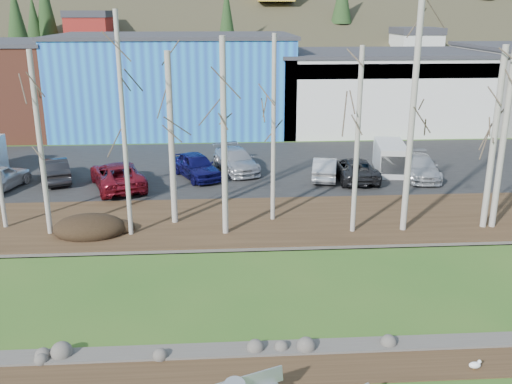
{
  "coord_description": "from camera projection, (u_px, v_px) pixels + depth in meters",
  "views": [
    {
      "loc": [
        -2.33,
        -12.5,
        10.27
      ],
      "look_at": [
        -0.71,
        11.76,
        2.5
      ],
      "focal_mm": 40.0,
      "sensor_mm": 36.0,
      "label": 1
    }
  ],
  "objects": [
    {
      "name": "birch_3",
      "position": [
        124.0,
        128.0,
        25.47
      ],
      "size": [
        0.21,
        0.21,
        10.18
      ],
      "color": "#B1AEA1",
      "rests_on": "far_bank"
    },
    {
      "name": "birch_7",
      "position": [
        412.0,
        117.0,
        25.92
      ],
      "size": [
        0.29,
        0.29,
        11.0
      ],
      "color": "#B1AEA1",
      "rests_on": "far_bank"
    },
    {
      "name": "car_4",
      "position": [
        196.0,
        166.0,
        35.88
      ],
      "size": [
        3.6,
        4.97,
        1.57
      ],
      "primitive_type": "imported",
      "rotation": [
        0.0,
        0.0,
        0.43
      ],
      "color": "#111054",
      "rests_on": "parking_lot"
    },
    {
      "name": "birch_10",
      "position": [
        494.0,
        140.0,
        26.65
      ],
      "size": [
        0.29,
        0.29,
        8.67
      ],
      "color": "#B1AEA1",
      "rests_on": "far_bank"
    },
    {
      "name": "car_5",
      "position": [
        325.0,
        168.0,
        35.72
      ],
      "size": [
        2.24,
        4.31,
        1.35
      ],
      "primitive_type": "imported",
      "rotation": [
        0.0,
        0.0,
        2.94
      ],
      "color": "silver",
      "rests_on": "parking_lot"
    },
    {
      "name": "building_white",
      "position": [
        375.0,
        89.0,
        51.92
      ],
      "size": [
        18.36,
        12.24,
        6.8
      ],
      "color": "silver",
      "rests_on": "ground"
    },
    {
      "name": "birch_4",
      "position": [
        224.0,
        139.0,
        25.8
      ],
      "size": [
        0.27,
        0.27,
        9.09
      ],
      "color": "#B1AEA1",
      "rests_on": "far_bank"
    },
    {
      "name": "river",
      "position": [
        282.0,
        289.0,
        21.99
      ],
      "size": [
        80.0,
        8.0,
        0.9
      ],
      "primitive_type": null,
      "color": "#151B31",
      "rests_on": "ground"
    },
    {
      "name": "car_3",
      "position": [
        236.0,
        160.0,
        37.4
      ],
      "size": [
        3.4,
        5.46,
        1.48
      ],
      "primitive_type": "imported",
      "rotation": [
        0.0,
        0.0,
        0.28
      ],
      "color": "#A1A2A8",
      "rests_on": "parking_lot"
    },
    {
      "name": "birch_2",
      "position": [
        171.0,
        140.0,
        27.29
      ],
      "size": [
        0.29,
        0.29,
        8.36
      ],
      "color": "#B1AEA1",
      "rests_on": "far_bank"
    },
    {
      "name": "near_bank_rocks",
      "position": [
        296.0,
        349.0,
        18.1
      ],
      "size": [
        80.0,
        0.8,
        0.5
      ],
      "primitive_type": null,
      "color": "#47423D",
      "rests_on": "ground"
    },
    {
      "name": "parking_lot",
      "position": [
        253.0,
        167.0,
        38.89
      ],
      "size": [
        80.0,
        14.0,
        0.14
      ],
      "primitive_type": "cube",
      "color": "black",
      "rests_on": "ground"
    },
    {
      "name": "dirt_strip",
      "position": [
        301.0,
        367.0,
        17.14
      ],
      "size": [
        80.0,
        1.8,
        0.03
      ],
      "primitive_type": "cube",
      "color": "#382616",
      "rests_on": "ground"
    },
    {
      "name": "car_7",
      "position": [
        420.0,
        167.0,
        35.94
      ],
      "size": [
        2.49,
        4.97,
        1.39
      ],
      "primitive_type": "imported",
      "rotation": [
        0.0,
        0.0,
        -0.12
      ],
      "color": "#B8B8BA",
      "rests_on": "parking_lot"
    },
    {
      "name": "car_1",
      "position": [
        54.0,
        170.0,
        35.16
      ],
      "size": [
        3.0,
        4.75,
        1.48
      ],
      "primitive_type": "imported",
      "rotation": [
        0.0,
        0.0,
        3.49
      ],
      "color": "black",
      "rests_on": "parking_lot"
    },
    {
      "name": "seagull",
      "position": [
        475.0,
        365.0,
        17.01
      ],
      "size": [
        0.43,
        0.2,
        0.31
      ],
      "rotation": [
        0.0,
        0.0,
        0.23
      ],
      "color": "gold",
      "rests_on": "ground"
    },
    {
      "name": "van_white",
      "position": [
        390.0,
        158.0,
        37.2
      ],
      "size": [
        2.41,
        4.46,
        1.85
      ],
      "rotation": [
        0.0,
        0.0,
        -0.16
      ],
      "color": "white",
      "rests_on": "parking_lot"
    },
    {
      "name": "building_blue",
      "position": [
        176.0,
        82.0,
        50.57
      ],
      "size": [
        20.4,
        12.24,
        8.3
      ],
      "color": "blue",
      "rests_on": "ground"
    },
    {
      "name": "dirt_mound",
      "position": [
        89.0,
        227.0,
        26.99
      ],
      "size": [
        3.41,
        2.41,
        0.67
      ],
      "primitive_type": "ellipsoid",
      "color": "black",
      "rests_on": "far_bank"
    },
    {
      "name": "car_2",
      "position": [
        117.0,
        175.0,
        33.82
      ],
      "size": [
        4.33,
        6.21,
        1.57
      ],
      "primitive_type": "imported",
      "rotation": [
        0.0,
        0.0,
        3.48
      ],
      "color": "maroon",
      "rests_on": "parking_lot"
    },
    {
      "name": "birch_0",
      "position": [
        40.0,
        146.0,
        25.83
      ],
      "size": [
        0.24,
        0.24,
        8.52
      ],
      "color": "#B1AEA1",
      "rests_on": "far_bank"
    },
    {
      "name": "far_bank_rocks",
      "position": [
        272.0,
        247.0,
        25.89
      ],
      "size": [
        80.0,
        0.8,
        0.46
      ],
      "primitive_type": null,
      "color": "#47423D",
      "rests_on": "ground"
    },
    {
      "name": "car_6",
      "position": [
        354.0,
        169.0,
        35.56
      ],
      "size": [
        2.32,
        5.03,
        1.4
      ],
      "primitive_type": "imported",
      "rotation": [
        0.0,
        0.0,
        3.14
      ],
      "color": "#252528",
      "rests_on": "parking_lot"
    },
    {
      "name": "birch_5",
      "position": [
        273.0,
        131.0,
        27.57
      ],
      "size": [
        0.21,
        0.21,
        9.12
      ],
      "color": "#B1AEA1",
      "rests_on": "far_bank"
    },
    {
      "name": "birch_8",
      "position": [
        503.0,
        140.0,
        26.67
      ],
      "size": [
        0.29,
        0.29,
        8.67
      ],
      "color": "#B1AEA1",
      "rests_on": "far_bank"
    },
    {
      "name": "birch_6",
      "position": [
        357.0,
        143.0,
        26.08
      ],
      "size": [
        0.23,
        0.23,
        8.68
      ],
      "color": "#B1AEA1",
      "rests_on": "far_bank"
    },
    {
      "name": "far_bank",
      "position": [
        266.0,
        221.0,
        28.91
      ],
      "size": [
        80.0,
        7.0,
        0.15
      ],
      "primitive_type": "cube",
      "color": "#382616",
      "rests_on": "ground"
    }
  ]
}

